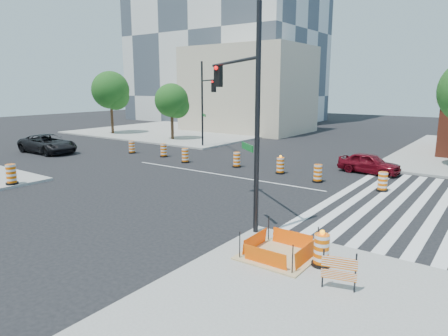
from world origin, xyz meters
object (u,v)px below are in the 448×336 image
(dark_suv, at_px, (48,144))
(signal_pole_nw, at_px, (206,97))
(signal_pole_se, at_px, (242,99))
(red_coupe, at_px, (369,163))

(dark_suv, bearing_deg, signal_pole_nw, -47.50)
(dark_suv, relative_size, signal_pole_nw, 0.74)
(dark_suv, distance_m, signal_pole_se, 23.27)
(red_coupe, xyz_separation_m, dark_suv, (-23.87, -7.55, 0.12))
(signal_pole_se, bearing_deg, signal_pole_nw, -9.32)
(red_coupe, bearing_deg, signal_pole_se, 177.94)
(signal_pole_se, bearing_deg, red_coupe, -58.98)
(red_coupe, distance_m, signal_pole_se, 13.23)
(dark_suv, bearing_deg, red_coupe, -73.53)
(signal_pole_se, bearing_deg, dark_suv, 25.65)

